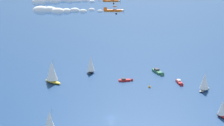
{
  "coord_description": "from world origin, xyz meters",
  "views": [
    {
      "loc": [
        83.17,
        -112.67,
        67.78
      ],
      "look_at": [
        0.17,
        0.13,
        22.46
      ],
      "focal_mm": 63.48,
      "sensor_mm": 36.0,
      "label": 1
    }
  ],
  "objects_px": {
    "motorboat_inshore": "(158,72)",
    "sailboat_trailing": "(50,123)",
    "motorboat_outer_ring_a": "(180,83)",
    "sailboat_far_port": "(204,82)",
    "biplane_lead": "(112,1)",
    "marker_buoy": "(150,87)",
    "biplane_wingman": "(115,10)",
    "sailboat_ahead": "(91,65)",
    "wingwalker_wingman": "(115,4)",
    "motorboat_outer_ring_b": "(126,80)",
    "sailboat_near_centre": "(222,108)",
    "sailboat_mid_cluster": "(52,72)"
  },
  "relations": [
    {
      "from": "sailboat_near_centre",
      "to": "sailboat_ahead",
      "type": "distance_m",
      "value": 74.96
    },
    {
      "from": "motorboat_outer_ring_a",
      "to": "biplane_lead",
      "type": "bearing_deg",
      "value": -103.38
    },
    {
      "from": "biplane_wingman",
      "to": "sailboat_mid_cluster",
      "type": "bearing_deg",
      "value": 157.96
    },
    {
      "from": "motorboat_outer_ring_a",
      "to": "wingwalker_wingman",
      "type": "relative_size",
      "value": 3.46
    },
    {
      "from": "motorboat_outer_ring_b",
      "to": "biplane_lead",
      "type": "relative_size",
      "value": 0.9
    },
    {
      "from": "motorboat_outer_ring_a",
      "to": "marker_buoy",
      "type": "relative_size",
      "value": 2.95
    },
    {
      "from": "sailboat_ahead",
      "to": "biplane_wingman",
      "type": "xyz_separation_m",
      "value": [
        46.69,
        -43.42,
        39.66
      ]
    },
    {
      "from": "wingwalker_wingman",
      "to": "biplane_lead",
      "type": "bearing_deg",
      "value": 128.74
    },
    {
      "from": "sailboat_ahead",
      "to": "motorboat_outer_ring_b",
      "type": "bearing_deg",
      "value": 2.27
    },
    {
      "from": "motorboat_inshore",
      "to": "sailboat_trailing",
      "type": "height_order",
      "value": "sailboat_trailing"
    },
    {
      "from": "sailboat_far_port",
      "to": "wingwalker_wingman",
      "type": "height_order",
      "value": "wingwalker_wingman"
    },
    {
      "from": "motorboat_inshore",
      "to": "sailboat_ahead",
      "type": "relative_size",
      "value": 0.95
    },
    {
      "from": "sailboat_far_port",
      "to": "biplane_lead",
      "type": "height_order",
      "value": "biplane_lead"
    },
    {
      "from": "sailboat_near_centre",
      "to": "sailboat_ahead",
      "type": "bearing_deg",
      "value": 172.39
    },
    {
      "from": "sailboat_mid_cluster",
      "to": "biplane_lead",
      "type": "relative_size",
      "value": 1.81
    },
    {
      "from": "motorboat_inshore",
      "to": "sailboat_mid_cluster",
      "type": "height_order",
      "value": "sailboat_mid_cluster"
    },
    {
      "from": "sailboat_far_port",
      "to": "biplane_lead",
      "type": "distance_m",
      "value": 60.56
    },
    {
      "from": "sailboat_near_centre",
      "to": "motorboat_outer_ring_a",
      "type": "distance_m",
      "value": 37.91
    },
    {
      "from": "motorboat_inshore",
      "to": "motorboat_outer_ring_a",
      "type": "relative_size",
      "value": 1.46
    },
    {
      "from": "sailboat_far_port",
      "to": "biplane_lead",
      "type": "bearing_deg",
      "value": -120.2
    },
    {
      "from": "sailboat_near_centre",
      "to": "sailboat_ahead",
      "type": "height_order",
      "value": "sailboat_ahead"
    },
    {
      "from": "sailboat_near_centre",
      "to": "wingwalker_wingman",
      "type": "height_order",
      "value": "wingwalker_wingman"
    },
    {
      "from": "sailboat_trailing",
      "to": "motorboat_outer_ring_a",
      "type": "height_order",
      "value": "sailboat_trailing"
    },
    {
      "from": "sailboat_trailing",
      "to": "sailboat_mid_cluster",
      "type": "bearing_deg",
      "value": 133.7
    },
    {
      "from": "biplane_lead",
      "to": "biplane_wingman",
      "type": "relative_size",
      "value": 1.0
    },
    {
      "from": "sailboat_near_centre",
      "to": "motorboat_outer_ring_b",
      "type": "relative_size",
      "value": 1.27
    },
    {
      "from": "sailboat_far_port",
      "to": "motorboat_inshore",
      "type": "height_order",
      "value": "sailboat_far_port"
    },
    {
      "from": "motorboat_inshore",
      "to": "biplane_wingman",
      "type": "height_order",
      "value": "biplane_wingman"
    },
    {
      "from": "marker_buoy",
      "to": "wingwalker_wingman",
      "type": "distance_m",
      "value": 63.89
    },
    {
      "from": "sailboat_ahead",
      "to": "biplane_wingman",
      "type": "height_order",
      "value": "biplane_wingman"
    },
    {
      "from": "sailboat_trailing",
      "to": "marker_buoy",
      "type": "distance_m",
      "value": 60.34
    },
    {
      "from": "sailboat_mid_cluster",
      "to": "biplane_lead",
      "type": "distance_m",
      "value": 56.01
    },
    {
      "from": "motorboat_inshore",
      "to": "sailboat_far_port",
      "type": "bearing_deg",
      "value": -16.69
    },
    {
      "from": "sailboat_ahead",
      "to": "biplane_lead",
      "type": "height_order",
      "value": "biplane_lead"
    },
    {
      "from": "sailboat_far_port",
      "to": "motorboat_outer_ring_a",
      "type": "distance_m",
      "value": 13.83
    },
    {
      "from": "motorboat_outer_ring_a",
      "to": "sailboat_mid_cluster",
      "type": "bearing_deg",
      "value": -144.86
    },
    {
      "from": "motorboat_outer_ring_a",
      "to": "biplane_lead",
      "type": "height_order",
      "value": "biplane_lead"
    },
    {
      "from": "motorboat_outer_ring_a",
      "to": "biplane_wingman",
      "type": "distance_m",
      "value": 71.29
    },
    {
      "from": "motorboat_outer_ring_a",
      "to": "sailboat_trailing",
      "type": "bearing_deg",
      "value": -100.89
    },
    {
      "from": "sailboat_near_centre",
      "to": "biplane_lead",
      "type": "relative_size",
      "value": 1.14
    },
    {
      "from": "motorboat_outer_ring_a",
      "to": "biplane_lead",
      "type": "xyz_separation_m",
      "value": [
        -9.8,
        -41.19,
        43.65
      ]
    },
    {
      "from": "sailboat_ahead",
      "to": "marker_buoy",
      "type": "distance_m",
      "value": 35.57
    },
    {
      "from": "sailboat_ahead",
      "to": "wingwalker_wingman",
      "type": "bearing_deg",
      "value": -42.84
    },
    {
      "from": "biplane_lead",
      "to": "marker_buoy",
      "type": "bearing_deg",
      "value": 88.26
    },
    {
      "from": "biplane_lead",
      "to": "motorboat_outer_ring_a",
      "type": "bearing_deg",
      "value": 76.62
    },
    {
      "from": "sailboat_near_centre",
      "to": "motorboat_outer_ring_a",
      "type": "relative_size",
      "value": 1.27
    },
    {
      "from": "biplane_wingman",
      "to": "wingwalker_wingman",
      "type": "relative_size",
      "value": 3.86
    },
    {
      "from": "biplane_lead",
      "to": "biplane_wingman",
      "type": "xyz_separation_m",
      "value": [
        12.2,
        -15.26,
        -0.17
      ]
    },
    {
      "from": "sailboat_ahead",
      "to": "motorboat_outer_ring_b",
      "type": "height_order",
      "value": "sailboat_ahead"
    },
    {
      "from": "motorboat_outer_ring_b",
      "to": "marker_buoy",
      "type": "bearing_deg",
      "value": -3.19
    }
  ]
}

